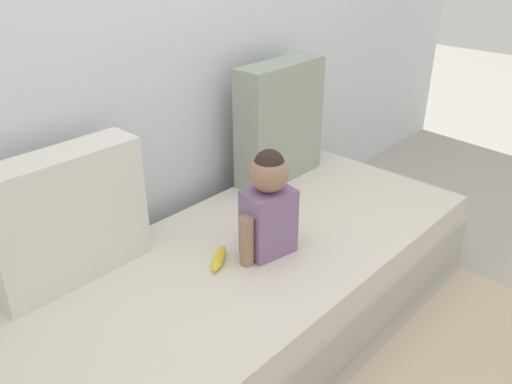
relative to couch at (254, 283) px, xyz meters
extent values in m
plane|color=#B2ADA3|center=(0.00, 0.00, -0.17)|extent=(12.00, 12.00, 0.00)
cube|color=silver|center=(0.00, 0.60, 0.95)|extent=(5.32, 0.10, 2.25)
cube|color=beige|center=(0.00, 0.00, -0.06)|extent=(2.12, 0.93, 0.22)
cube|color=silver|center=(0.00, 0.00, 0.11)|extent=(2.05, 0.91, 0.13)
cube|color=silver|center=(-0.58, 0.37, 0.42)|extent=(0.57, 0.16, 0.49)
cube|color=#99A393|center=(0.58, 0.37, 0.48)|extent=(0.50, 0.16, 0.59)
cube|color=gray|center=(0.02, -0.06, 0.31)|extent=(0.21, 0.17, 0.27)
sphere|color=#9E755B|center=(0.02, -0.06, 0.53)|extent=(0.15, 0.15, 0.15)
sphere|color=#2D231E|center=(0.02, -0.06, 0.56)|extent=(0.12, 0.12, 0.12)
cylinder|color=#9E755B|center=(-0.10, -0.06, 0.28)|extent=(0.06, 0.06, 0.20)
cylinder|color=#9E755B|center=(0.14, -0.06, 0.28)|extent=(0.06, 0.06, 0.20)
ellipsoid|color=yellow|center=(-0.17, 0.03, 0.20)|extent=(0.17, 0.13, 0.04)
camera|label=1|loc=(-1.32, -1.22, 1.36)|focal=36.87mm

